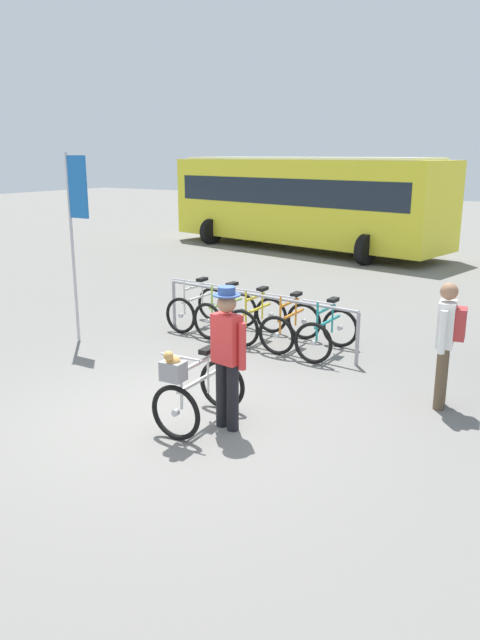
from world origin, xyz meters
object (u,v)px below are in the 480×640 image
at_px(racked_bike_teal, 327,333).
at_px(racked_bike_yellow, 257,319).
at_px(racked_bike_lime, 226,313).
at_px(featured_bicycle, 194,389).
at_px(banner_flag, 76,213).
at_px(person_with_featured_bike, 227,352).
at_px(racked_bike_white, 197,308).
at_px(pedestrian_with_backpack, 447,337).
at_px(bus_distant, 304,198).
at_px(racked_bike_orange, 291,326).

bearing_deg(racked_bike_teal, racked_bike_yellow, 174.71).
relative_size(racked_bike_lime, featured_bicycle, 0.94).
bearing_deg(banner_flag, person_with_featured_bike, -21.45).
bearing_deg(racked_bike_white, person_with_featured_bike, -49.51).
distance_m(featured_bicycle, pedestrian_with_backpack, 3.24).
bearing_deg(pedestrian_with_backpack, racked_bike_teal, 151.05).
distance_m(racked_bike_white, racked_bike_lime, 0.70).
height_order(bus_distant, banner_flag, banner_flag).
height_order(racked_bike_yellow, person_with_featured_bike, person_with_featured_bike).
bearing_deg(racked_bike_teal, racked_bike_orange, 174.71).
distance_m(racked_bike_orange, pedestrian_with_backpack, 3.16).
relative_size(racked_bike_lime, person_with_featured_bike, 0.66).
relative_size(racked_bike_orange, pedestrian_with_backpack, 0.68).
height_order(racked_bike_lime, bus_distant, bus_distant).
bearing_deg(racked_bike_yellow, person_with_featured_bike, -65.00).
bearing_deg(featured_bicycle, person_with_featured_bike, 29.23).
xyz_separation_m(featured_bicycle, banner_flag, (-3.67, 1.77, 1.74)).
distance_m(person_with_featured_bike, bus_distant, 14.59).
relative_size(racked_bike_yellow, banner_flag, 0.35).
relative_size(racked_bike_teal, bus_distant, 0.11).
distance_m(racked_bike_orange, racked_bike_teal, 0.70).
bearing_deg(bus_distant, banner_flag, -82.04).
distance_m(racked_bike_yellow, racked_bike_teal, 1.40).
bearing_deg(racked_bike_white, racked_bike_lime, -5.29).
distance_m(racked_bike_white, racked_bike_teal, 2.80).
bearing_deg(pedestrian_with_backpack, bus_distant, 123.86).
bearing_deg(banner_flag, racked_bike_white, 60.20).
bearing_deg(pedestrian_with_backpack, person_with_featured_bike, -135.03).
bearing_deg(pedestrian_with_backpack, racked_bike_lime, 161.94).
relative_size(featured_bicycle, pedestrian_with_backpack, 0.74).
bearing_deg(pedestrian_with_backpack, banner_flag, -175.99).
xyz_separation_m(racked_bike_lime, racked_bike_yellow, (0.70, -0.06, -0.00)).
relative_size(featured_bicycle, banner_flag, 0.38).
xyz_separation_m(racked_bike_yellow, racked_bike_teal, (1.39, -0.13, 0.00)).
bearing_deg(racked_bike_orange, racked_bike_teal, -5.29).
bearing_deg(racked_bike_lime, pedestrian_with_backpack, -18.06).
bearing_deg(featured_bicycle, bus_distant, 111.36).
xyz_separation_m(racked_bike_yellow, banner_flag, (-2.46, -1.74, 1.86)).
xyz_separation_m(racked_bike_yellow, pedestrian_with_backpack, (3.54, -1.32, 0.57)).
distance_m(racked_bike_yellow, person_with_featured_bike, 3.70).
xyz_separation_m(racked_bike_white, racked_bike_orange, (2.09, -0.19, 0.00)).
xyz_separation_m(bus_distant, banner_flag, (1.66, -11.84, 0.49)).
distance_m(racked_bike_orange, featured_bicycle, 3.48).
distance_m(racked_bike_lime, pedestrian_with_backpack, 4.50).
height_order(racked_bike_lime, racked_bike_yellow, same).
relative_size(racked_bike_teal, person_with_featured_bike, 0.65).
bearing_deg(featured_bicycle, pedestrian_with_backpack, 43.07).
relative_size(racked_bike_teal, banner_flag, 0.35).
distance_m(racked_bike_white, pedestrian_with_backpack, 5.18).
xyz_separation_m(pedestrian_with_backpack, banner_flag, (-6.01, -0.42, 1.29)).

